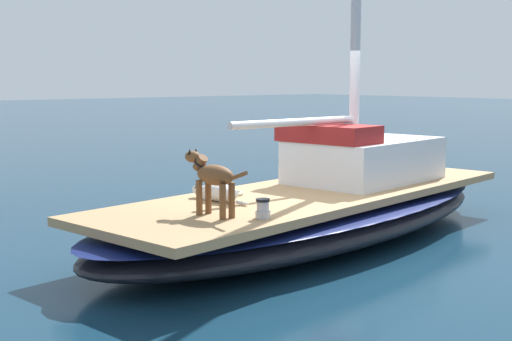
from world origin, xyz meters
The scene contains 7 objects.
ground_plane centered at (0.00, 0.00, 0.00)m, with size 120.00×120.00×0.00m, color #143347.
sailboat_main centered at (0.00, 0.00, 0.34)m, with size 3.45×7.50×0.66m.
cabin_house centered at (-0.16, 1.11, 1.01)m, with size 1.68×2.39×0.84m.
dog_brown centered at (0.50, -2.04, 1.08)m, with size 0.94×0.28×0.70m.
dog_white centered at (-0.19, -1.45, 0.77)m, with size 0.95×0.31×0.22m.
deck_winch centered at (0.95, -1.71, 0.76)m, with size 0.16×0.16×0.21m.
coiled_rope centered at (-0.43, -1.06, 0.68)m, with size 0.32×0.32×0.04m, color beige.
Camera 1 is at (6.37, -6.39, 2.13)m, focal length 48.61 mm.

